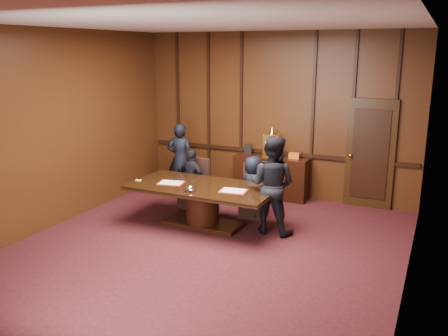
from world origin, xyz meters
name	(u,v)px	position (x,y,z in m)	size (l,w,h in m)	color
room	(208,145)	(0.07, 0.14, 1.72)	(7.00, 7.04, 3.50)	black
sideboard	(271,175)	(0.00, 3.26, 0.49)	(1.60, 0.45, 1.54)	black
conference_table	(203,199)	(-0.53, 1.10, 0.51)	(2.62, 1.32, 0.76)	black
folder_left	(171,183)	(-1.12, 0.98, 0.77)	(0.52, 0.42, 0.02)	#9B210E
folder_right	(233,191)	(0.11, 1.00, 0.77)	(0.50, 0.38, 0.02)	#9B210E
inkstand	(190,189)	(-0.53, 0.65, 0.81)	(0.20, 0.14, 0.12)	white
notepad	(138,180)	(-1.76, 0.89, 0.77)	(0.10, 0.07, 0.01)	#D4D167
chair_left	(195,193)	(-1.18, 1.98, 0.29)	(0.56, 0.56, 0.99)	black
chair_right	(254,201)	(0.11, 1.98, 0.29)	(0.56, 0.56, 0.99)	black
signatory_left	(192,179)	(-1.18, 1.90, 0.60)	(0.71, 0.29, 1.21)	black
signatory_right	(253,187)	(0.12, 1.90, 0.60)	(0.58, 0.38, 1.19)	black
witness_left	(180,159)	(-1.87, 2.62, 0.79)	(0.58, 0.38, 1.59)	black
witness_right	(272,185)	(0.69, 1.34, 0.86)	(0.84, 0.65, 1.72)	black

